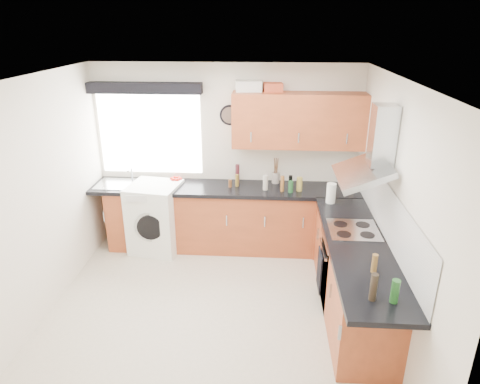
# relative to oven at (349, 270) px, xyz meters

# --- Properties ---
(ground_plane) EXTENTS (3.60, 3.60, 0.00)m
(ground_plane) POSITION_rel_oven_xyz_m (-1.50, -0.30, -0.42)
(ground_plane) COLOR beige
(ceiling) EXTENTS (3.60, 3.60, 0.02)m
(ceiling) POSITION_rel_oven_xyz_m (-1.50, -0.30, 2.08)
(ceiling) COLOR white
(ceiling) RESTS_ON wall_back
(wall_back) EXTENTS (3.60, 0.02, 2.50)m
(wall_back) POSITION_rel_oven_xyz_m (-1.50, 1.50, 0.82)
(wall_back) COLOR silver
(wall_back) RESTS_ON ground_plane
(wall_front) EXTENTS (3.60, 0.02, 2.50)m
(wall_front) POSITION_rel_oven_xyz_m (-1.50, -2.10, 0.82)
(wall_front) COLOR silver
(wall_front) RESTS_ON ground_plane
(wall_left) EXTENTS (0.02, 3.60, 2.50)m
(wall_left) POSITION_rel_oven_xyz_m (-3.30, -0.30, 0.82)
(wall_left) COLOR silver
(wall_left) RESTS_ON ground_plane
(wall_right) EXTENTS (0.02, 3.60, 2.50)m
(wall_right) POSITION_rel_oven_xyz_m (0.30, -0.30, 0.82)
(wall_right) COLOR silver
(wall_right) RESTS_ON ground_plane
(window) EXTENTS (1.40, 0.02, 1.10)m
(window) POSITION_rel_oven_xyz_m (-2.55, 1.49, 1.12)
(window) COLOR white
(window) RESTS_ON wall_back
(window_blind) EXTENTS (1.50, 0.18, 0.14)m
(window_blind) POSITION_rel_oven_xyz_m (-2.55, 1.40, 1.76)
(window_blind) COLOR black
(window_blind) RESTS_ON wall_back
(splashback) EXTENTS (0.01, 3.00, 0.54)m
(splashback) POSITION_rel_oven_xyz_m (0.29, 0.00, 0.75)
(splashback) COLOR white
(splashback) RESTS_ON wall_right
(base_cab_back) EXTENTS (3.00, 0.58, 0.86)m
(base_cab_back) POSITION_rel_oven_xyz_m (-1.60, 1.21, 0.01)
(base_cab_back) COLOR brown
(base_cab_back) RESTS_ON ground_plane
(base_cab_corner) EXTENTS (0.60, 0.60, 0.86)m
(base_cab_corner) POSITION_rel_oven_xyz_m (0.00, 1.20, 0.01)
(base_cab_corner) COLOR brown
(base_cab_corner) RESTS_ON ground_plane
(base_cab_right) EXTENTS (0.58, 2.10, 0.86)m
(base_cab_right) POSITION_rel_oven_xyz_m (0.01, -0.15, 0.01)
(base_cab_right) COLOR brown
(base_cab_right) RESTS_ON ground_plane
(worktop_back) EXTENTS (3.60, 0.62, 0.05)m
(worktop_back) POSITION_rel_oven_xyz_m (-1.50, 1.20, 0.46)
(worktop_back) COLOR black
(worktop_back) RESTS_ON base_cab_back
(worktop_right) EXTENTS (0.62, 2.42, 0.05)m
(worktop_right) POSITION_rel_oven_xyz_m (0.00, -0.30, 0.46)
(worktop_right) COLOR black
(worktop_right) RESTS_ON base_cab_right
(sink) EXTENTS (0.84, 0.46, 0.10)m
(sink) POSITION_rel_oven_xyz_m (-2.83, 1.20, 0.52)
(sink) COLOR #ADB4BD
(sink) RESTS_ON worktop_back
(oven) EXTENTS (0.56, 0.58, 0.85)m
(oven) POSITION_rel_oven_xyz_m (0.00, 0.00, 0.00)
(oven) COLOR black
(oven) RESTS_ON ground_plane
(hob_plate) EXTENTS (0.52, 0.52, 0.01)m
(hob_plate) POSITION_rel_oven_xyz_m (0.00, 0.00, 0.49)
(hob_plate) COLOR #ADB4BD
(hob_plate) RESTS_ON worktop_right
(extractor_hood) EXTENTS (0.52, 0.78, 0.66)m
(extractor_hood) POSITION_rel_oven_xyz_m (0.10, -0.00, 1.34)
(extractor_hood) COLOR #ADB4BD
(extractor_hood) RESTS_ON wall_right
(upper_cabinets) EXTENTS (1.70, 0.35, 0.70)m
(upper_cabinets) POSITION_rel_oven_xyz_m (-0.55, 1.32, 1.38)
(upper_cabinets) COLOR brown
(upper_cabinets) RESTS_ON wall_back
(washing_machine) EXTENTS (0.74, 0.72, 0.95)m
(washing_machine) POSITION_rel_oven_xyz_m (-2.45, 1.10, 0.05)
(washing_machine) COLOR white
(washing_machine) RESTS_ON ground_plane
(wall_clock) EXTENTS (0.27, 0.04, 0.27)m
(wall_clock) POSITION_rel_oven_xyz_m (-1.45, 1.48, 1.40)
(wall_clock) COLOR black
(wall_clock) RESTS_ON wall_back
(casserole) EXTENTS (0.35, 0.27, 0.14)m
(casserole) POSITION_rel_oven_xyz_m (-1.20, 1.42, 1.79)
(casserole) COLOR white
(casserole) RESTS_ON upper_cabinets
(storage_box) EXTENTS (0.25, 0.22, 0.11)m
(storage_box) POSITION_rel_oven_xyz_m (-0.89, 1.42, 1.78)
(storage_box) COLOR #C94B2A
(storage_box) RESTS_ON upper_cabinets
(utensil_pot) EXTENTS (0.12, 0.12, 0.15)m
(utensil_pot) POSITION_rel_oven_xyz_m (-0.82, 1.40, 0.56)
(utensil_pot) COLOR gray
(utensil_pot) RESTS_ON worktop_back
(kitchen_roll) EXTENTS (0.12, 0.12, 0.25)m
(kitchen_roll) POSITION_rel_oven_xyz_m (-0.15, 0.75, 0.61)
(kitchen_roll) COLOR white
(kitchen_roll) RESTS_ON worktop_right
(tomato_cluster) EXTENTS (0.17, 0.17, 0.07)m
(tomato_cluster) POSITION_rel_oven_xyz_m (-2.19, 1.35, 0.52)
(tomato_cluster) COLOR #AD1309
(tomato_cluster) RESTS_ON worktop_back
(jar_0) EXTENTS (0.05, 0.05, 0.10)m
(jar_0) POSITION_rel_oven_xyz_m (-1.43, 1.20, 0.54)
(jar_0) COLOR brown
(jar_0) RESTS_ON worktop_back
(jar_1) EXTENTS (0.05, 0.05, 0.16)m
(jar_1) POSITION_rel_oven_xyz_m (-1.34, 1.24, 0.57)
(jar_1) COLOR brown
(jar_1) RESTS_ON worktop_back
(jar_2) EXTENTS (0.06, 0.06, 0.15)m
(jar_2) POSITION_rel_oven_xyz_m (-0.62, 1.06, 0.56)
(jar_2) COLOR #1B4E22
(jar_2) RESTS_ON worktop_back
(jar_3) EXTENTS (0.07, 0.07, 0.20)m
(jar_3) POSITION_rel_oven_xyz_m (-0.95, 1.13, 0.58)
(jar_3) COLOR #AFA795
(jar_3) RESTS_ON worktop_back
(jar_4) EXTENTS (0.06, 0.06, 0.26)m
(jar_4) POSITION_rel_oven_xyz_m (-1.34, 1.38, 0.61)
(jar_4) COLOR #4B1B21
(jar_4) RESTS_ON worktop_back
(jar_5) EXTENTS (0.05, 0.05, 0.21)m
(jar_5) POSITION_rel_oven_xyz_m (-0.73, 1.09, 0.59)
(jar_5) COLOR brown
(jar_5) RESTS_ON worktop_back
(jar_6) EXTENTS (0.05, 0.05, 0.21)m
(jar_6) POSITION_rel_oven_xyz_m (-0.63, 1.12, 0.59)
(jar_6) COLOR black
(jar_6) RESTS_ON worktop_back
(jar_7) EXTENTS (0.08, 0.08, 0.19)m
(jar_7) POSITION_rel_oven_xyz_m (-0.51, 1.12, 0.58)
(jar_7) COLOR #A18C37
(jar_7) RESTS_ON worktop_back
(bottle_0) EXTENTS (0.07, 0.07, 0.20)m
(bottle_0) POSITION_rel_oven_xyz_m (0.09, -1.24, 0.59)
(bottle_0) COLOR #1D521F
(bottle_0) RESTS_ON worktop_right
(bottle_1) EXTENTS (0.05, 0.05, 0.17)m
(bottle_1) POSITION_rel_oven_xyz_m (0.03, -0.81, 0.57)
(bottle_1) COLOR brown
(bottle_1) RESTS_ON worktop_right
(bottle_2) EXTENTS (0.06, 0.06, 0.24)m
(bottle_2) POSITION_rel_oven_xyz_m (-0.07, -1.22, 0.60)
(bottle_2) COLOR black
(bottle_2) RESTS_ON worktop_right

